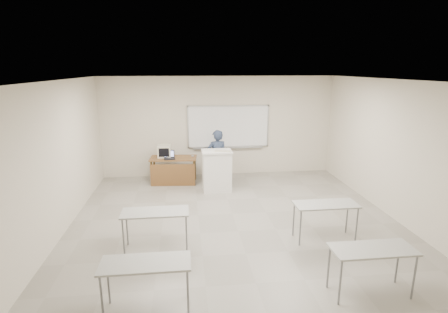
{
  "coord_description": "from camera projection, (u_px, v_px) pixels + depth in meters",
  "views": [
    {
      "loc": [
        -1.04,
        -6.43,
        3.24
      ],
      "look_at": [
        -0.04,
        2.2,
        1.02
      ],
      "focal_mm": 28.0,
      "sensor_mm": 36.0,
      "label": 1
    }
  ],
  "objects": [
    {
      "name": "student_desks",
      "position": [
        252.0,
        231.0,
        5.64
      ],
      "size": [
        4.4,
        2.2,
        0.73
      ],
      "color": "#ACADA6",
      "rests_on": "floor"
    },
    {
      "name": "instructor_desk",
      "position": [
        174.0,
        166.0,
        9.9
      ],
      "size": [
        1.31,
        0.66,
        0.75
      ],
      "rotation": [
        0.0,
        0.0,
        -0.07
      ],
      "color": "brown",
      "rests_on": "floor"
    },
    {
      "name": "whiteboard",
      "position": [
        228.0,
        127.0,
        10.59
      ],
      "size": [
        2.48,
        0.1,
        1.31
      ],
      "color": "white",
      "rests_on": "floor"
    },
    {
      "name": "floor",
      "position": [
        238.0,
        232.0,
        7.11
      ],
      "size": [
        7.0,
        8.0,
        0.01
      ],
      "primitive_type": "cube",
      "color": "gray",
      "rests_on": "ground"
    },
    {
      "name": "presenter",
      "position": [
        217.0,
        157.0,
        9.79
      ],
      "size": [
        0.62,
        0.45,
        1.57
      ],
      "primitive_type": "imported",
      "rotation": [
        0.0,
        0.0,
        3.27
      ],
      "color": "black",
      "rests_on": "floor"
    },
    {
      "name": "mouse",
      "position": [
        193.0,
        156.0,
        10.05
      ],
      "size": [
        0.11,
        0.09,
        0.04
      ],
      "primitive_type": "ellipsoid",
      "rotation": [
        0.0,
        0.0,
        -0.32
      ],
      "color": "gray",
      "rests_on": "instructor_desk"
    },
    {
      "name": "laptop",
      "position": [
        170.0,
        157.0,
        9.8
      ],
      "size": [
        0.3,
        0.28,
        0.22
      ],
      "rotation": [
        0.0,
        0.0,
        0.11
      ],
      "color": "black",
      "rests_on": "instructor_desk"
    },
    {
      "name": "keyboard",
      "position": [
        223.0,
        151.0,
        9.12
      ],
      "size": [
        0.45,
        0.27,
        0.02
      ],
      "primitive_type": "cube",
      "rotation": [
        0.0,
        0.0,
        -0.31
      ],
      "color": "beige",
      "rests_on": "podium"
    },
    {
      "name": "podium",
      "position": [
        217.0,
        171.0,
        9.36
      ],
      "size": [
        0.79,
        0.57,
        1.11
      ],
      "rotation": [
        0.0,
        0.0,
        0.02
      ],
      "color": "white",
      "rests_on": "floor"
    },
    {
      "name": "crt_monitor",
      "position": [
        164.0,
        151.0,
        10.0
      ],
      "size": [
        0.38,
        0.42,
        0.36
      ],
      "rotation": [
        0.0,
        0.0,
        -0.02
      ],
      "color": "beige",
      "rests_on": "instructor_desk"
    }
  ]
}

